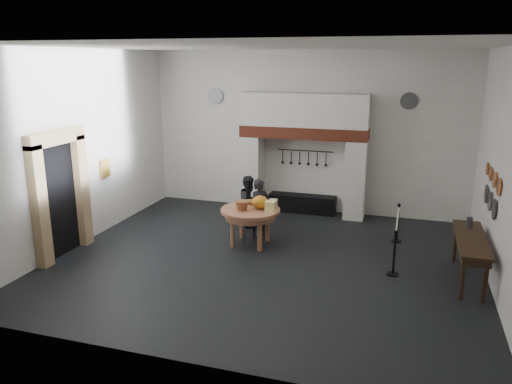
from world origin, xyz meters
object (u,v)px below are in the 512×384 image
(iron_range, at_px, (302,204))
(work_table, at_px, (250,210))
(visitor_far, at_px, (250,203))
(barrier_post_far, at_px, (398,224))
(side_table, at_px, (472,239))
(visitor_near, at_px, (260,209))
(barrier_post_near, at_px, (394,254))

(iron_range, bearing_deg, work_table, -102.25)
(visitor_far, xyz_separation_m, barrier_post_far, (3.64, 0.25, -0.27))
(side_table, bearing_deg, work_table, 172.72)
(visitor_far, bearing_deg, barrier_post_far, -64.25)
(iron_range, xyz_separation_m, visitor_near, (-0.56, -2.35, 0.48))
(iron_range, distance_m, work_table, 3.02)
(iron_range, distance_m, barrier_post_near, 4.57)
(side_table, bearing_deg, visitor_near, 166.08)
(barrier_post_far, bearing_deg, work_table, -159.98)
(work_table, bearing_deg, iron_range, 77.75)
(visitor_far, bearing_deg, visitor_near, -113.25)
(barrier_post_far, bearing_deg, iron_range, 147.74)
(side_table, relative_size, barrier_post_far, 2.44)
(visitor_far, relative_size, barrier_post_near, 1.59)
(iron_range, relative_size, visitor_near, 1.30)
(visitor_near, bearing_deg, work_table, -145.73)
(side_table, bearing_deg, iron_range, 139.51)
(iron_range, height_order, barrier_post_far, barrier_post_far)
(visitor_near, relative_size, side_table, 0.66)
(side_table, bearing_deg, barrier_post_near, -172.36)
(side_table, height_order, barrier_post_near, same)
(visitor_near, bearing_deg, side_table, -62.48)
(visitor_near, distance_m, barrier_post_near, 3.52)
(visitor_far, bearing_deg, side_table, -85.33)
(visitor_far, relative_size, barrier_post_far, 1.59)
(iron_range, height_order, work_table, work_table)
(work_table, relative_size, barrier_post_near, 1.55)
(work_table, relative_size, visitor_near, 0.95)
(iron_range, bearing_deg, barrier_post_near, -54.02)
(visitor_far, distance_m, barrier_post_near, 4.04)
(work_table, xyz_separation_m, visitor_far, (-0.33, 0.95, -0.12))
(iron_range, bearing_deg, visitor_near, -103.41)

